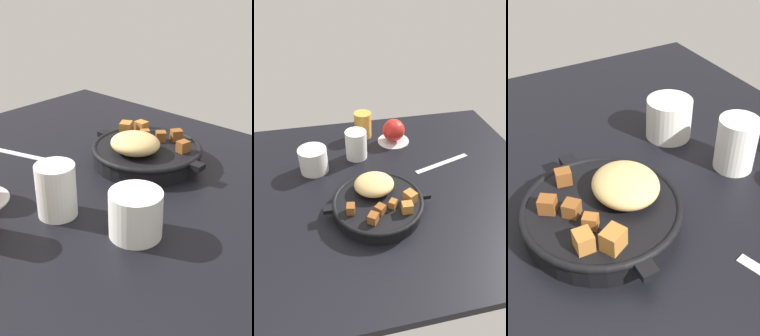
% 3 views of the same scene
% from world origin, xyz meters
% --- Properties ---
extents(ground_plane, '(1.08, 0.81, 0.02)m').
position_xyz_m(ground_plane, '(0.00, 0.00, -0.01)').
color(ground_plane, black).
extents(cast_iron_skillet, '(0.28, 0.24, 0.08)m').
position_xyz_m(cast_iron_skillet, '(0.02, -0.10, 0.03)').
color(cast_iron_skillet, black).
rests_on(cast_iron_skillet, ground_plane).
extents(white_creamer_pitcher, '(0.07, 0.07, 0.09)m').
position_xyz_m(white_creamer_pitcher, '(0.00, 0.16, 0.05)').
color(white_creamer_pitcher, white).
rests_on(white_creamer_pitcher, ground_plane).
extents(ceramic_mug_white, '(0.09, 0.09, 0.08)m').
position_xyz_m(ceramic_mug_white, '(-0.14, 0.11, 0.04)').
color(ceramic_mug_white, silver).
rests_on(ceramic_mug_white, ground_plane).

